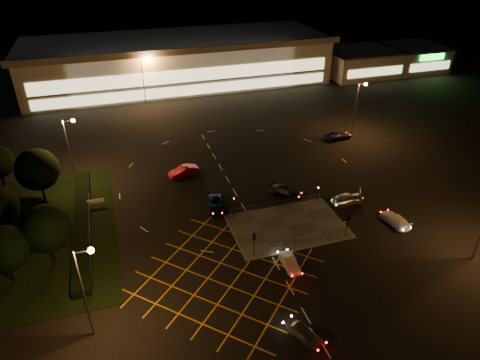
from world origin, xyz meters
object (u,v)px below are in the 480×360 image
object	(u,v)px
signal_se	(348,221)
car_east_grey	(338,135)
car_left_blue	(216,205)
signal_ne	(318,188)
car_circ_red	(184,171)
signal_sw	(254,240)
car_approach_white	(395,220)
car_far_dkgrey	(286,191)
car_near_silver	(304,333)
car_right_silver	(347,199)
signal_nw	(234,203)
car_queue_white	(290,263)

from	to	relation	value
signal_se	car_east_grey	xyz separation A→B (m)	(13.19, 25.86, -1.69)
car_left_blue	car_east_grey	size ratio (longest dim) A/B	0.99
signal_ne	car_circ_red	world-z (taller)	signal_ne
signal_ne	car_east_grey	size ratio (longest dim) A/B	0.64
signal_sw	car_east_grey	distance (m)	36.14
car_left_blue	car_approach_white	bearing A→B (deg)	-15.15
car_far_dkgrey	car_circ_red	distance (m)	16.25
car_near_silver	car_circ_red	world-z (taller)	car_circ_red
car_near_silver	car_circ_red	size ratio (longest dim) A/B	0.81
signal_sw	signal_ne	xyz separation A→B (m)	(12.00, 7.99, 0.00)
car_near_silver	car_approach_white	bearing A→B (deg)	9.64
signal_se	car_right_silver	world-z (taller)	signal_se
signal_sw	car_east_grey	world-z (taller)	signal_sw
signal_sw	car_left_blue	distance (m)	10.98
car_left_blue	car_circ_red	distance (m)	10.57
signal_nw	car_circ_red	size ratio (longest dim) A/B	0.67
signal_se	car_circ_red	world-z (taller)	signal_se
car_circ_red	car_approach_white	distance (m)	31.22
signal_nw	car_queue_white	bearing A→B (deg)	-73.72
car_queue_white	car_east_grey	distance (m)	36.28
signal_nw	car_near_silver	bearing A→B (deg)	-88.09
car_approach_white	signal_ne	bearing A→B (deg)	-51.91
car_left_blue	car_far_dkgrey	distance (m)	10.33
car_near_silver	car_far_dkgrey	size ratio (longest dim) A/B	0.80
signal_ne	car_circ_red	bearing A→B (deg)	141.05
signal_nw	signal_ne	bearing A→B (deg)	0.00
signal_sw	car_approach_white	bearing A→B (deg)	-178.57
signal_se	signal_ne	size ratio (longest dim) A/B	1.00
car_circ_red	signal_ne	bearing A→B (deg)	36.71
car_queue_white	car_approach_white	world-z (taller)	car_approach_white
signal_nw	car_east_grey	size ratio (longest dim) A/B	0.64
signal_sw	signal_ne	world-z (taller)	same
car_far_dkgrey	car_right_silver	size ratio (longest dim) A/B	1.03
signal_ne	car_east_grey	xyz separation A→B (m)	(13.19, 17.87, -1.69)
car_left_blue	car_approach_white	size ratio (longest dim) A/B	1.08
signal_sw	car_queue_white	bearing A→B (deg)	136.88
signal_nw	signal_se	bearing A→B (deg)	-33.65
signal_nw	signal_ne	size ratio (longest dim) A/B	1.00
signal_nw	car_left_blue	bearing A→B (deg)	120.57
car_near_silver	car_circ_red	bearing A→B (deg)	73.55
car_near_silver	car_circ_red	distance (m)	33.63
car_queue_white	car_left_blue	distance (m)	14.56
car_queue_white	car_east_grey	bearing A→B (deg)	53.14
car_circ_red	signal_nw	bearing A→B (deg)	3.15
car_right_silver	signal_nw	bearing A→B (deg)	81.17
car_far_dkgrey	signal_se	bearing A→B (deg)	-119.48
signal_se	car_far_dkgrey	size ratio (longest dim) A/B	0.67
car_right_silver	signal_ne	bearing A→B (deg)	66.66
signal_se	car_approach_white	world-z (taller)	signal_se
signal_ne	signal_sw	bearing A→B (deg)	-146.35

